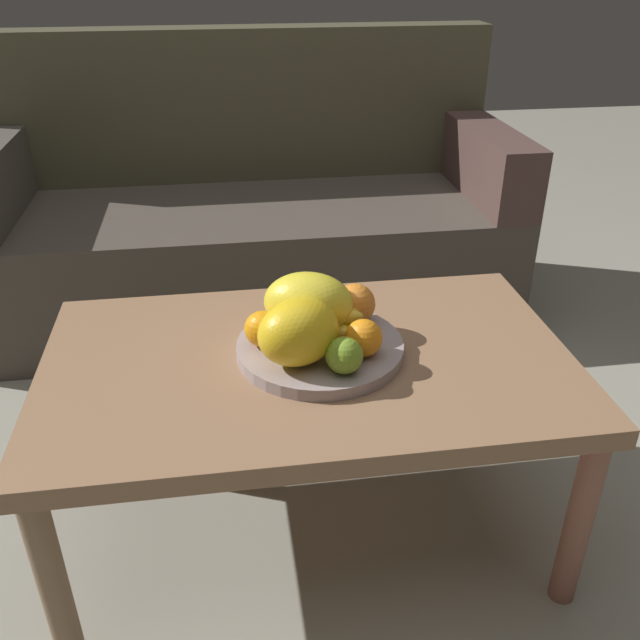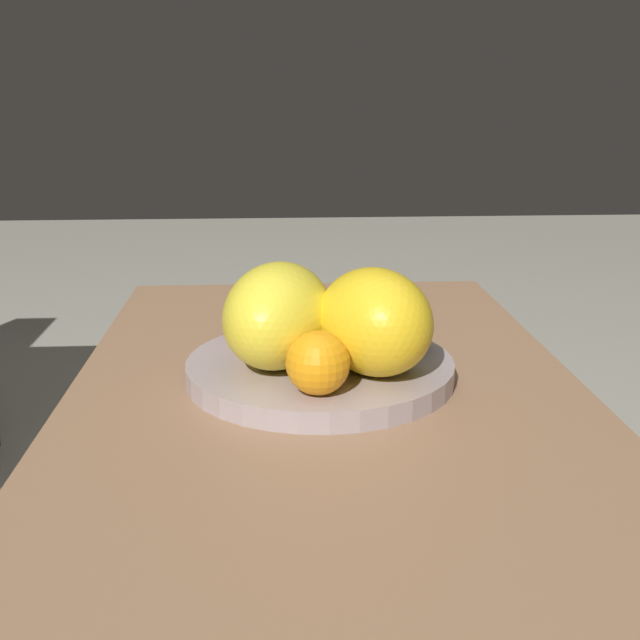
% 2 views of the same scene
% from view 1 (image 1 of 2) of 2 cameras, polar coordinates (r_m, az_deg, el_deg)
% --- Properties ---
extents(ground_plane, '(8.00, 8.00, 0.00)m').
position_cam_1_polar(ground_plane, '(1.60, -0.87, -16.54)').
color(ground_plane, gray).
extents(coffee_table, '(1.02, 0.61, 0.44)m').
position_cam_1_polar(coffee_table, '(1.35, -0.99, -4.89)').
color(coffee_table, '#936A4B').
rests_on(coffee_table, ground_plane).
extents(couch, '(1.70, 0.70, 0.90)m').
position_cam_1_polar(couch, '(2.36, -5.82, 8.13)').
color(couch, '#473F37').
rests_on(couch, ground_plane).
extents(fruit_bowl, '(0.32, 0.32, 0.03)m').
position_cam_1_polar(fruit_bowl, '(1.32, 0.00, -2.36)').
color(fruit_bowl, '#A49395').
rests_on(fruit_bowl, coffee_table).
extents(melon_large_front, '(0.20, 0.17, 0.12)m').
position_cam_1_polar(melon_large_front, '(1.33, -0.98, 1.43)').
color(melon_large_front, yellow).
rests_on(melon_large_front, fruit_bowl).
extents(melon_smaller_beside, '(0.19, 0.17, 0.12)m').
position_cam_1_polar(melon_smaller_beside, '(1.23, -1.82, -1.03)').
color(melon_smaller_beside, yellow).
rests_on(melon_smaller_beside, fruit_bowl).
extents(orange_front, '(0.07, 0.07, 0.07)m').
position_cam_1_polar(orange_front, '(1.26, 3.67, -1.51)').
color(orange_front, orange).
rests_on(orange_front, fruit_bowl).
extents(orange_left, '(0.08, 0.08, 0.08)m').
position_cam_1_polar(orange_left, '(1.37, 2.93, 1.34)').
color(orange_left, orange).
rests_on(orange_left, fruit_bowl).
extents(orange_right, '(0.07, 0.07, 0.07)m').
position_cam_1_polar(orange_right, '(1.30, -4.84, -0.74)').
color(orange_right, orange).
rests_on(orange_right, fruit_bowl).
extents(apple_right, '(0.07, 0.07, 0.07)m').
position_cam_1_polar(apple_right, '(1.21, 2.06, -2.98)').
color(apple_right, olive).
rests_on(apple_right, fruit_bowl).
extents(banana_bunch, '(0.16, 0.11, 0.06)m').
position_cam_1_polar(banana_bunch, '(1.33, 0.28, -0.28)').
color(banana_bunch, yellow).
rests_on(banana_bunch, fruit_bowl).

